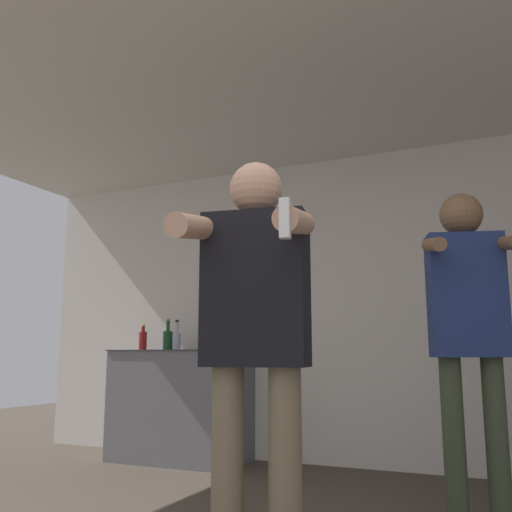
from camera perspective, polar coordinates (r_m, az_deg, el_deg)
name	(u,v)px	position (r m, az deg, el deg)	size (l,w,h in m)	color
wall_back	(402,304)	(4.71, 14.36, -4.71)	(7.00, 0.06, 2.55)	silver
ceiling_slab	(342,60)	(3.55, 8.55, 18.82)	(7.00, 3.69, 0.05)	silver
counter	(181,405)	(5.05, -7.52, -14.51)	(1.14, 0.65, 0.92)	slate
bottle_amber_bourbon	(177,339)	(5.04, -7.94, -8.23)	(0.07, 0.07, 0.26)	silver
bottle_short_whiskey	(208,339)	(4.88, -4.82, -8.32)	(0.09, 0.09, 0.25)	silver
bottle_dark_rum	(226,337)	(4.80, -3.02, -8.11)	(0.09, 0.09, 0.27)	maroon
bottle_green_wine	(143,339)	(5.24, -11.25, -8.18)	(0.07, 0.07, 0.23)	maroon
bottle_brown_liquor	(168,339)	(5.09, -8.82, -8.18)	(0.08, 0.08, 0.28)	#194723
person_woman_foreground	(255,324)	(2.30, -0.08, -6.78)	(0.56, 0.56, 1.68)	#75664C
person_man_side	(468,318)	(3.21, 20.44, -5.81)	(0.52, 0.53, 1.75)	#38422D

